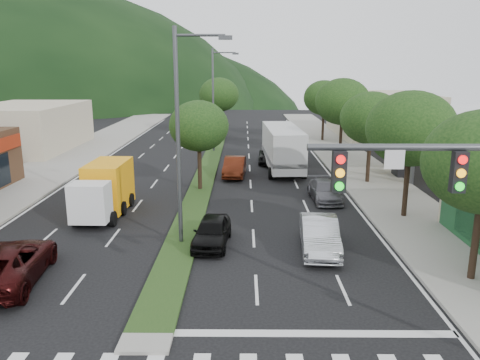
{
  "coord_description": "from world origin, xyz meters",
  "views": [
    {
      "loc": [
        3.01,
        -13.12,
        8.26
      ],
      "look_at": [
        2.81,
        10.69,
        2.49
      ],
      "focal_mm": 35.0,
      "sensor_mm": 36.0,
      "label": 1
    }
  ],
  "objects_px": {
    "sedan_silver": "(320,235)",
    "motorhome": "(282,147)",
    "traffic_signal": "(477,211)",
    "car_queue_b": "(325,191)",
    "car_queue_c": "(235,167)",
    "tree_r_d": "(342,102)",
    "tree_med_near": "(199,126)",
    "tree_r_e": "(324,98)",
    "tree_r_c": "(371,118)",
    "tree_med_far": "(219,95)",
    "streetlight_near": "(182,128)",
    "streetlight_mid": "(215,95)",
    "car_queue_d": "(271,156)",
    "tree_r_b": "(411,129)",
    "suv_maroon": "(8,263)",
    "car_queue_a": "(212,231)",
    "box_truck": "(105,191)"
  },
  "relations": [
    {
      "from": "streetlight_near",
      "to": "streetlight_mid",
      "type": "distance_m",
      "value": 25.0
    },
    {
      "from": "traffic_signal",
      "to": "car_queue_b",
      "type": "xyz_separation_m",
      "value": [
        -0.89,
        17.08,
        -4.03
      ]
    },
    {
      "from": "sedan_silver",
      "to": "box_truck",
      "type": "bearing_deg",
      "value": 158.12
    },
    {
      "from": "tree_r_d",
      "to": "car_queue_c",
      "type": "relative_size",
      "value": 1.6
    },
    {
      "from": "tree_r_b",
      "to": "tree_r_c",
      "type": "height_order",
      "value": "tree_r_b"
    },
    {
      "from": "traffic_signal",
      "to": "motorhome",
      "type": "height_order",
      "value": "traffic_signal"
    },
    {
      "from": "tree_r_e",
      "to": "motorhome",
      "type": "xyz_separation_m",
      "value": [
        -5.83,
        -15.33,
        -3.03
      ]
    },
    {
      "from": "car_queue_c",
      "to": "suv_maroon",
      "type": "bearing_deg",
      "value": -111.25
    },
    {
      "from": "traffic_signal",
      "to": "streetlight_mid",
      "type": "distance_m",
      "value": 35.66
    },
    {
      "from": "tree_r_e",
      "to": "car_queue_c",
      "type": "relative_size",
      "value": 1.49
    },
    {
      "from": "tree_med_near",
      "to": "motorhome",
      "type": "distance_m",
      "value": 9.44
    },
    {
      "from": "box_truck",
      "to": "car_queue_c",
      "type": "bearing_deg",
      "value": -125.77
    },
    {
      "from": "traffic_signal",
      "to": "car_queue_a",
      "type": "relative_size",
      "value": 1.77
    },
    {
      "from": "tree_med_far",
      "to": "car_queue_b",
      "type": "height_order",
      "value": "tree_med_far"
    },
    {
      "from": "traffic_signal",
      "to": "motorhome",
      "type": "bearing_deg",
      "value": 96.23
    },
    {
      "from": "tree_r_c",
      "to": "car_queue_a",
      "type": "height_order",
      "value": "tree_r_c"
    },
    {
      "from": "tree_r_d",
      "to": "traffic_signal",
      "type": "bearing_deg",
      "value": -95.38
    },
    {
      "from": "streetlight_mid",
      "to": "tree_med_far",
      "type": "bearing_deg",
      "value": 91.07
    },
    {
      "from": "tree_r_e",
      "to": "streetlight_mid",
      "type": "bearing_deg",
      "value": -149.31
    },
    {
      "from": "tree_r_d",
      "to": "tree_med_near",
      "type": "distance_m",
      "value": 16.99
    },
    {
      "from": "tree_r_e",
      "to": "car_queue_d",
      "type": "relative_size",
      "value": 1.51
    },
    {
      "from": "traffic_signal",
      "to": "car_queue_d",
      "type": "distance_m",
      "value": 29.35
    },
    {
      "from": "streetlight_near",
      "to": "tree_r_d",
      "type": "bearing_deg",
      "value": 61.8
    },
    {
      "from": "sedan_silver",
      "to": "car_queue_b",
      "type": "distance_m",
      "value": 8.55
    },
    {
      "from": "sedan_silver",
      "to": "motorhome",
      "type": "relative_size",
      "value": 0.51
    },
    {
      "from": "suv_maroon",
      "to": "car_queue_a",
      "type": "bearing_deg",
      "value": -158.51
    },
    {
      "from": "car_queue_b",
      "to": "car_queue_c",
      "type": "height_order",
      "value": "car_queue_c"
    },
    {
      "from": "traffic_signal",
      "to": "car_queue_c",
      "type": "bearing_deg",
      "value": 105.77
    },
    {
      "from": "tree_r_e",
      "to": "tree_med_far",
      "type": "height_order",
      "value": "tree_med_far"
    },
    {
      "from": "tree_r_c",
      "to": "car_queue_b",
      "type": "relative_size",
      "value": 1.53
    },
    {
      "from": "tree_r_b",
      "to": "car_queue_d",
      "type": "relative_size",
      "value": 1.56
    },
    {
      "from": "motorhome",
      "to": "car_queue_c",
      "type": "bearing_deg",
      "value": -151.22
    },
    {
      "from": "tree_r_c",
      "to": "streetlight_near",
      "type": "xyz_separation_m",
      "value": [
        -11.79,
        -12.0,
        0.84
      ]
    },
    {
      "from": "tree_r_e",
      "to": "box_truck",
      "type": "bearing_deg",
      "value": -121.79
    },
    {
      "from": "tree_med_near",
      "to": "tree_r_c",
      "type": "bearing_deg",
      "value": 9.46
    },
    {
      "from": "tree_med_far",
      "to": "car_queue_d",
      "type": "bearing_deg",
      "value": -72.2
    },
    {
      "from": "tree_r_e",
      "to": "box_truck",
      "type": "xyz_separation_m",
      "value": [
        -16.93,
        -27.31,
        -3.52
      ]
    },
    {
      "from": "tree_med_far",
      "to": "tree_r_d",
      "type": "bearing_deg",
      "value": -49.4
    },
    {
      "from": "car_queue_b",
      "to": "car_queue_c",
      "type": "relative_size",
      "value": 0.94
    },
    {
      "from": "tree_r_c",
      "to": "box_truck",
      "type": "relative_size",
      "value": 1.1
    },
    {
      "from": "tree_r_e",
      "to": "streetlight_mid",
      "type": "xyz_separation_m",
      "value": [
        -11.79,
        -7.0,
        0.69
      ]
    },
    {
      "from": "box_truck",
      "to": "tree_r_c",
      "type": "bearing_deg",
      "value": -155.5
    },
    {
      "from": "traffic_signal",
      "to": "motorhome",
      "type": "xyz_separation_m",
      "value": [
        -2.86,
        26.21,
        -2.78
      ]
    },
    {
      "from": "tree_r_d",
      "to": "tree_med_near",
      "type": "xyz_separation_m",
      "value": [
        -12.0,
        -12.0,
        -0.75
      ]
    },
    {
      "from": "tree_med_near",
      "to": "motorhome",
      "type": "xyz_separation_m",
      "value": [
        6.17,
        6.67,
        -2.56
      ]
    },
    {
      "from": "tree_r_c",
      "to": "motorhome",
      "type": "relative_size",
      "value": 0.7
    },
    {
      "from": "sedan_silver",
      "to": "motorhome",
      "type": "xyz_separation_m",
      "value": [
        -0.32,
        17.52,
        1.09
      ]
    },
    {
      "from": "tree_r_e",
      "to": "sedan_silver",
      "type": "bearing_deg",
      "value": -99.52
    },
    {
      "from": "suv_maroon",
      "to": "car_queue_c",
      "type": "relative_size",
      "value": 1.25
    },
    {
      "from": "sedan_silver",
      "to": "car_queue_a",
      "type": "xyz_separation_m",
      "value": [
        -4.99,
        0.66,
        -0.09
      ]
    }
  ]
}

